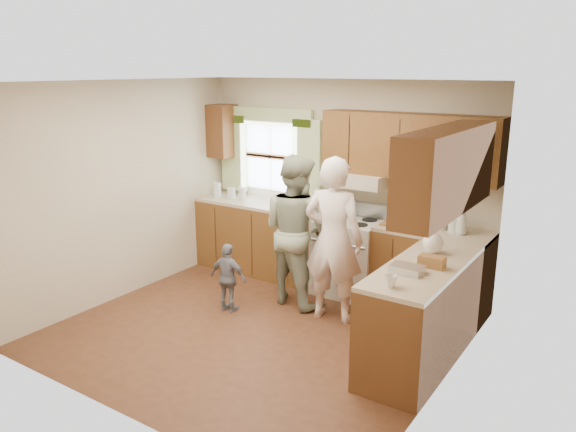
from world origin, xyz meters
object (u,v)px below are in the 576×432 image
Objects in this scene: stove at (350,255)px; woman_right at (296,230)px; woman_left at (333,240)px; child at (228,278)px.

woman_right is (-0.40, -0.59, 0.39)m from stove.
stove is 0.62× the size of woman_right.
woman_left is 1.25m from child.
woman_left is (0.18, -0.75, 0.42)m from stove.
woman_right is 0.92m from child.
woman_right is (-0.57, 0.17, -0.03)m from woman_left.
woman_left reaches higher than child.
child is at bearing -125.27° from stove.
woman_right reaches higher than child.
woman_left reaches higher than stove.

